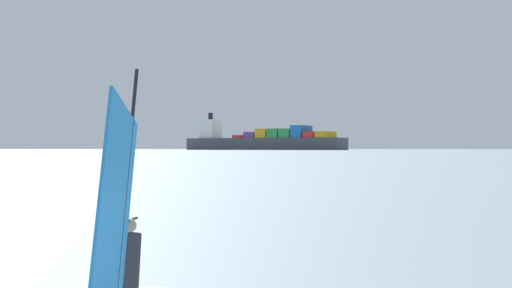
# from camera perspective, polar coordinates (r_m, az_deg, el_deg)

# --- Properties ---
(windsurfer) EXTENTS (1.48, 3.54, 3.98)m
(windsurfer) POSITION_cam_1_polar(r_m,az_deg,el_deg) (13.27, -8.84, -7.11)
(windsurfer) COLOR white
(windsurfer) RESTS_ON ground_plane
(cargo_ship) EXTENTS (145.26, 34.76, 32.77)m
(cargo_ship) POSITION_cam_1_polar(r_m,az_deg,el_deg) (722.15, 0.62, 0.24)
(cargo_ship) COLOR #3F444C
(cargo_ship) RESTS_ON ground_plane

